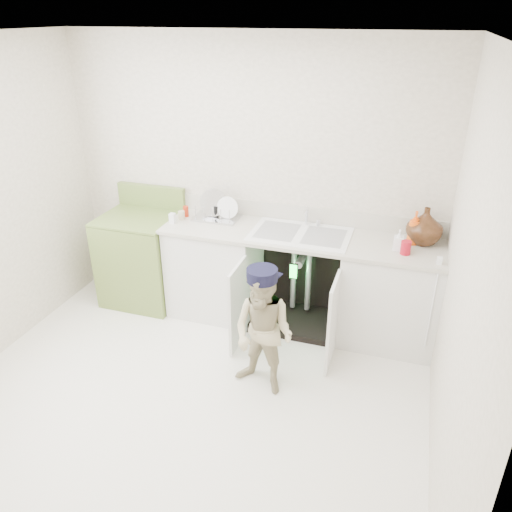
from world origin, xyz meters
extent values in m
plane|color=silver|center=(0.00, 0.00, 0.00)|extent=(3.50, 3.50, 0.00)
cube|color=silver|center=(0.00, 1.50, 1.25)|extent=(3.50, 2.50, 0.02)
cube|color=silver|center=(0.00, -1.50, 1.25)|extent=(3.50, 2.50, 0.02)
cube|color=silver|center=(1.75, 0.00, 1.25)|extent=(2.50, 3.00, 0.02)
plane|color=white|center=(0.00, 0.00, 2.50)|extent=(3.50, 3.50, 0.00)
cube|color=silver|center=(-0.25, 1.20, 0.43)|extent=(0.80, 0.60, 0.86)
cube|color=silver|center=(1.35, 1.20, 0.43)|extent=(0.80, 0.60, 0.86)
cube|color=black|center=(0.55, 1.47, 0.43)|extent=(0.80, 0.06, 0.86)
cube|color=black|center=(0.55, 1.20, 0.03)|extent=(0.80, 0.60, 0.06)
cylinder|color=gray|center=(0.48, 1.30, 0.45)|extent=(0.05, 0.05, 0.70)
cylinder|color=gray|center=(0.62, 1.30, 0.45)|extent=(0.05, 0.05, 0.70)
cylinder|color=gray|center=(0.55, 1.25, 0.62)|extent=(0.07, 0.18, 0.07)
cube|color=silver|center=(0.15, 0.70, 0.40)|extent=(0.03, 0.40, 0.76)
cube|color=silver|center=(0.95, 0.70, 0.40)|extent=(0.02, 0.40, 0.76)
cube|color=beige|center=(0.55, 1.20, 0.89)|extent=(2.44, 0.64, 0.03)
cube|color=beige|center=(0.55, 1.49, 0.98)|extent=(2.44, 0.02, 0.15)
cube|color=white|center=(0.55, 1.20, 0.90)|extent=(0.85, 0.55, 0.02)
cube|color=gray|center=(0.34, 1.20, 0.91)|extent=(0.34, 0.40, 0.01)
cube|color=gray|center=(0.76, 1.20, 0.91)|extent=(0.34, 0.40, 0.01)
cylinder|color=silver|center=(0.55, 1.42, 0.99)|extent=(0.03, 0.03, 0.17)
cylinder|color=silver|center=(0.55, 1.36, 1.06)|extent=(0.02, 0.14, 0.02)
cylinder|color=silver|center=(0.66, 1.42, 0.94)|extent=(0.04, 0.04, 0.06)
cylinder|color=white|center=(1.68, 0.89, 0.55)|extent=(0.01, 0.01, 0.70)
cube|color=white|center=(1.68, 0.98, 0.93)|extent=(0.04, 0.02, 0.06)
cube|color=silver|center=(-0.27, 1.32, 0.91)|extent=(0.41, 0.28, 0.02)
cylinder|color=silver|center=(-0.31, 1.34, 0.98)|extent=(0.26, 0.09, 0.25)
cylinder|color=white|center=(-0.16, 1.32, 0.97)|extent=(0.20, 0.05, 0.20)
cylinder|color=silver|center=(-0.44, 1.22, 0.98)|extent=(0.01, 0.01, 0.12)
cylinder|color=silver|center=(-0.36, 1.22, 0.98)|extent=(0.01, 0.01, 0.12)
cylinder|color=silver|center=(-0.27, 1.22, 0.98)|extent=(0.01, 0.01, 0.12)
cylinder|color=silver|center=(-0.19, 1.22, 0.98)|extent=(0.01, 0.01, 0.12)
cylinder|color=silver|center=(-0.11, 1.22, 0.98)|extent=(0.01, 0.01, 0.12)
imported|color=#472E14|center=(1.55, 1.34, 1.05)|extent=(0.29, 0.29, 0.31)
imported|color=#EC520C|center=(1.47, 1.30, 1.04)|extent=(0.11, 0.11, 0.28)
imported|color=white|center=(1.36, 1.14, 0.99)|extent=(0.08, 0.08, 0.17)
cylinder|color=#AB0E1E|center=(1.42, 1.08, 0.96)|extent=(0.08, 0.08, 0.11)
cylinder|color=#B1270F|center=(-0.56, 1.28, 0.95)|extent=(0.05, 0.05, 0.10)
cylinder|color=tan|center=(-0.57, 1.20, 0.94)|extent=(0.06, 0.06, 0.08)
cylinder|color=black|center=(-0.27, 1.32, 0.96)|extent=(0.04, 0.04, 0.12)
cube|color=white|center=(-0.61, 1.10, 0.95)|extent=(0.05, 0.05, 0.09)
cube|color=olive|center=(-1.02, 1.18, 0.43)|extent=(0.71, 0.65, 0.86)
cube|color=olive|center=(-1.02, 1.18, 0.87)|extent=(0.71, 0.65, 0.02)
cube|color=olive|center=(-1.02, 1.46, 0.99)|extent=(0.71, 0.06, 0.22)
cylinder|color=black|center=(-1.19, 1.02, 0.87)|extent=(0.16, 0.16, 0.02)
cylinder|color=silver|center=(-1.19, 1.02, 0.88)|extent=(0.19, 0.19, 0.01)
cylinder|color=black|center=(-1.19, 1.33, 0.87)|extent=(0.16, 0.16, 0.02)
cylinder|color=silver|center=(-1.19, 1.33, 0.88)|extent=(0.19, 0.19, 0.01)
cylinder|color=black|center=(-0.84, 1.02, 0.87)|extent=(0.16, 0.16, 0.02)
cylinder|color=silver|center=(-0.84, 1.02, 0.88)|extent=(0.19, 0.19, 0.01)
cylinder|color=black|center=(-0.84, 1.33, 0.87)|extent=(0.16, 0.16, 0.02)
cylinder|color=silver|center=(-0.84, 1.33, 0.88)|extent=(0.19, 0.19, 0.01)
imported|color=tan|center=(0.51, 0.25, 0.50)|extent=(0.57, 0.49, 1.00)
cylinder|color=black|center=(0.51, 0.25, 0.97)|extent=(0.27, 0.27, 0.09)
cube|color=black|center=(0.54, 0.35, 0.94)|extent=(0.19, 0.13, 0.01)
cube|color=black|center=(0.58, 0.86, 0.72)|extent=(0.07, 0.01, 0.14)
cube|color=#26F23F|center=(0.58, 0.85, 0.72)|extent=(0.06, 0.00, 0.12)
camera|label=1|loc=(1.39, -2.65, 2.63)|focal=35.00mm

